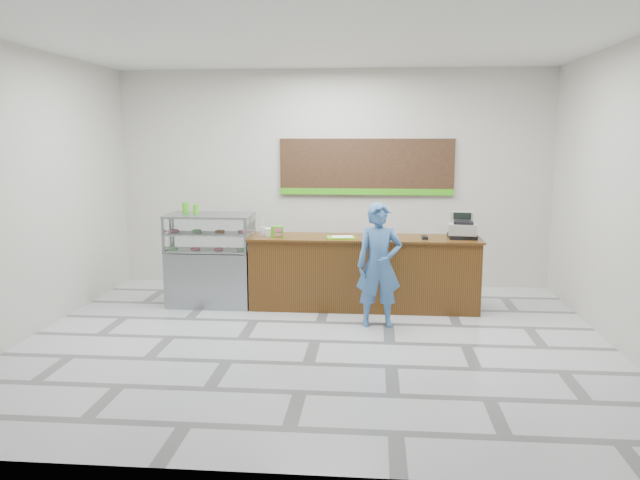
# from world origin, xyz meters

# --- Properties ---
(floor) EXTENTS (7.00, 7.00, 0.00)m
(floor) POSITION_xyz_m (0.00, 0.00, 0.00)
(floor) COLOR silver
(floor) RESTS_ON ground
(back_wall) EXTENTS (7.00, 0.00, 7.00)m
(back_wall) POSITION_xyz_m (0.00, 3.00, 1.75)
(back_wall) COLOR beige
(back_wall) RESTS_ON floor
(ceiling) EXTENTS (7.00, 7.00, 0.00)m
(ceiling) POSITION_xyz_m (0.00, 0.00, 3.50)
(ceiling) COLOR silver
(ceiling) RESTS_ON back_wall
(sales_counter) EXTENTS (3.26, 0.76, 1.03)m
(sales_counter) POSITION_xyz_m (0.55, 1.55, 0.52)
(sales_counter) COLOR #573312
(sales_counter) RESTS_ON floor
(display_case) EXTENTS (1.22, 0.72, 1.33)m
(display_case) POSITION_xyz_m (-1.67, 1.55, 0.67)
(display_case) COLOR gray
(display_case) RESTS_ON floor
(menu_board) EXTENTS (2.80, 0.06, 0.90)m
(menu_board) POSITION_xyz_m (0.55, 2.96, 1.93)
(menu_board) COLOR black
(menu_board) RESTS_ON back_wall
(cash_register) EXTENTS (0.42, 0.44, 0.36)m
(cash_register) POSITION_xyz_m (1.91, 1.58, 1.16)
(cash_register) COLOR black
(cash_register) RESTS_ON sales_counter
(card_terminal) EXTENTS (0.09, 0.16, 0.04)m
(card_terminal) POSITION_xyz_m (1.39, 1.44, 1.05)
(card_terminal) COLOR black
(card_terminal) RESTS_ON sales_counter
(serving_tray) EXTENTS (0.42, 0.33, 0.02)m
(serving_tray) POSITION_xyz_m (0.23, 1.41, 1.04)
(serving_tray) COLOR #6DCB16
(serving_tray) RESTS_ON sales_counter
(napkin_box) EXTENTS (0.15, 0.15, 0.11)m
(napkin_box) POSITION_xyz_m (-0.78, 1.50, 1.09)
(napkin_box) COLOR white
(napkin_box) RESTS_ON sales_counter
(straw_cup) EXTENTS (0.08, 0.08, 0.12)m
(straw_cup) POSITION_xyz_m (-0.89, 1.54, 1.09)
(straw_cup) COLOR silver
(straw_cup) RESTS_ON sales_counter
(promo_box) EXTENTS (0.18, 0.13, 0.15)m
(promo_box) POSITION_xyz_m (-0.68, 1.45, 1.11)
(promo_box) COLOR #3FB315
(promo_box) RESTS_ON sales_counter
(donut_decal) EXTENTS (0.16, 0.16, 0.00)m
(donut_decal) POSITION_xyz_m (0.88, 1.37, 1.03)
(donut_decal) COLOR #D15A74
(donut_decal) RESTS_ON sales_counter
(green_cup_left) EXTENTS (0.10, 0.10, 0.15)m
(green_cup_left) POSITION_xyz_m (-2.08, 1.74, 1.40)
(green_cup_left) COLOR #3FB315
(green_cup_left) RESTS_ON display_case
(green_cup_right) EXTENTS (0.08, 0.08, 0.13)m
(green_cup_right) POSITION_xyz_m (-1.90, 1.66, 1.39)
(green_cup_right) COLOR #3FB315
(green_cup_right) RESTS_ON display_case
(customer) EXTENTS (0.62, 0.44, 1.60)m
(customer) POSITION_xyz_m (0.76, 0.72, 0.80)
(customer) COLOR #3D6BA5
(customer) RESTS_ON floor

